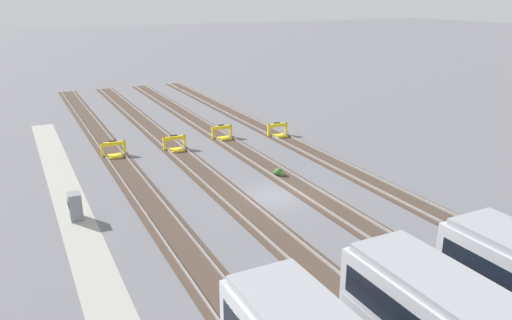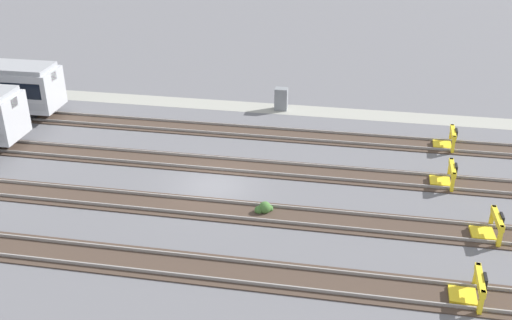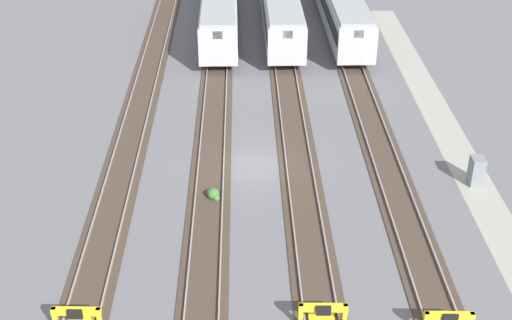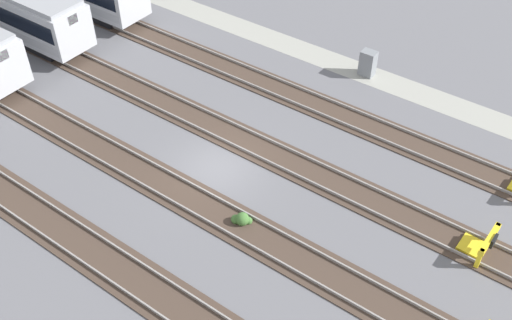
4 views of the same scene
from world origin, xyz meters
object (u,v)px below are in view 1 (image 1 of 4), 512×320
object	(u,v)px
bumper_stop_middle_track	(223,133)
bumper_stop_far_inner_track	(279,131)
bumper_stop_near_inner_track	(175,144)
bumper_stop_nearest_track	(114,150)
electrical_cabinet	(75,206)
weed_clump	(279,173)

from	to	relation	value
bumper_stop_middle_track	bumper_stop_far_inner_track	xyz separation A→B (m)	(1.52, 4.95, 0.00)
bumper_stop_near_inner_track	bumper_stop_far_inner_track	xyz separation A→B (m)	(0.01, 9.94, 0.00)
bumper_stop_nearest_track	bumper_stop_far_inner_track	world-z (taller)	same
bumper_stop_nearest_track	electrical_cabinet	size ratio (longest dim) A/B	1.25
bumper_stop_middle_track	bumper_stop_far_inner_track	size ratio (longest dim) A/B	1.00
electrical_cabinet	weed_clump	xyz separation A→B (m)	(-1.13, 14.16, -0.56)
bumper_stop_near_inner_track	bumper_stop_middle_track	world-z (taller)	same
electrical_cabinet	weed_clump	bearing A→B (deg)	94.54
bumper_stop_nearest_track	bumper_stop_middle_track	xyz separation A→B (m)	(-0.92, 9.95, 0.00)
bumper_stop_nearest_track	weed_clump	bearing A→B (deg)	44.16
weed_clump	bumper_stop_near_inner_track	bearing A→B (deg)	-153.23
bumper_stop_nearest_track	bumper_stop_near_inner_track	size ratio (longest dim) A/B	1.00
electrical_cabinet	bumper_stop_far_inner_track	bearing A→B (deg)	118.63
bumper_stop_near_inner_track	bumper_stop_middle_track	bearing A→B (deg)	106.87
bumper_stop_middle_track	bumper_stop_near_inner_track	bearing A→B (deg)	-73.13
bumper_stop_middle_track	bumper_stop_far_inner_track	world-z (taller)	same
electrical_cabinet	bumper_stop_middle_track	bearing A→B (deg)	130.00
weed_clump	electrical_cabinet	bearing A→B (deg)	-85.46
bumper_stop_far_inner_track	bumper_stop_middle_track	bearing A→B (deg)	-107.03
bumper_stop_near_inner_track	weed_clump	xyz separation A→B (m)	(9.44, 4.76, -0.27)
bumper_stop_nearest_track	bumper_stop_middle_track	world-z (taller)	same
bumper_stop_nearest_track	bumper_stop_middle_track	distance (m)	10.00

